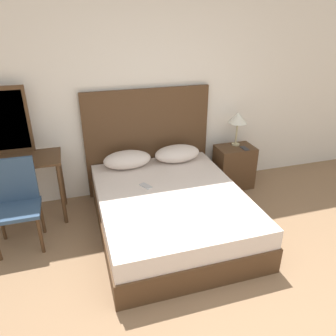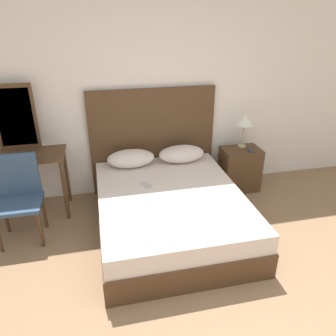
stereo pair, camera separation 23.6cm
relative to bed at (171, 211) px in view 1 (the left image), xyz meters
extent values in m
cube|color=white|center=(0.09, 1.07, 1.11)|extent=(10.00, 0.06, 2.70)
cube|color=#4C331E|center=(0.00, 0.00, -0.10)|extent=(1.56, 1.95, 0.27)
cube|color=silver|center=(0.00, 0.00, 0.14)|extent=(1.53, 1.91, 0.20)
cube|color=#4C331E|center=(0.00, 1.00, 0.46)|extent=(1.64, 0.05, 1.40)
ellipsoid|color=silver|center=(-0.33, 0.76, 0.35)|extent=(0.59, 0.33, 0.22)
ellipsoid|color=silver|center=(0.33, 0.76, 0.35)|extent=(0.59, 0.33, 0.22)
cube|color=#B7B7BC|center=(-0.23, 0.22, 0.25)|extent=(0.13, 0.17, 0.01)
cube|color=#4C331E|center=(1.15, 0.72, 0.06)|extent=(0.51, 0.36, 0.59)
cylinder|color=tan|center=(1.18, 0.80, 0.37)|extent=(0.11, 0.11, 0.02)
cylinder|color=tan|center=(1.18, 0.80, 0.52)|extent=(0.02, 0.02, 0.30)
cone|color=silver|center=(1.18, 0.80, 0.74)|extent=(0.25, 0.25, 0.14)
cube|color=#232328|center=(1.24, 0.64, 0.36)|extent=(0.07, 0.15, 0.01)
cube|color=#4C331E|center=(-1.60, 0.69, 0.53)|extent=(1.01, 0.50, 0.02)
cylinder|color=#4C331E|center=(-1.14, 0.48, 0.14)|extent=(0.04, 0.04, 0.75)
cylinder|color=#4C331E|center=(-1.14, 0.90, 0.14)|extent=(0.04, 0.04, 0.75)
cube|color=#4C331E|center=(-1.60, 0.92, 0.92)|extent=(0.46, 0.03, 0.76)
cube|color=#B2BCC6|center=(-1.60, 0.91, 0.92)|extent=(0.39, 0.01, 0.67)
cube|color=#334C6B|center=(-1.58, 0.18, 0.20)|extent=(0.47, 0.41, 0.04)
cube|color=#334C6B|center=(-1.58, 0.36, 0.46)|extent=(0.44, 0.04, 0.48)
cylinder|color=#4C331E|center=(-1.38, 0.00, -0.03)|extent=(0.04, 0.04, 0.41)
cylinder|color=#4C331E|center=(-1.78, 0.35, -0.03)|extent=(0.04, 0.04, 0.41)
cylinder|color=#4C331E|center=(-1.38, 0.35, -0.03)|extent=(0.04, 0.04, 0.41)
camera|label=1|loc=(-0.93, -2.94, 2.02)|focal=35.00mm
camera|label=2|loc=(-0.70, -3.00, 2.02)|focal=35.00mm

